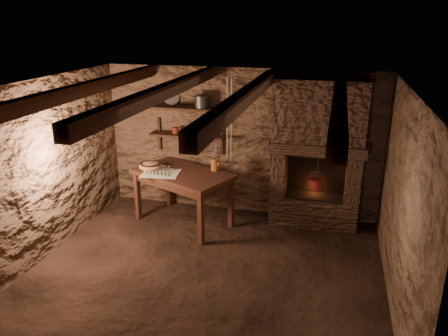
% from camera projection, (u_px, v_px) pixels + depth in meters
% --- Properties ---
extents(floor, '(4.50, 4.50, 0.00)m').
position_uv_depth(floor, '(206.00, 271.00, 5.70)').
color(floor, black).
rests_on(floor, ground).
extents(back_wall, '(4.50, 0.04, 2.40)m').
position_uv_depth(back_wall, '(240.00, 142.00, 7.13)').
color(back_wall, '#4F3525').
rests_on(back_wall, floor).
extents(front_wall, '(4.50, 0.04, 2.40)m').
position_uv_depth(front_wall, '(131.00, 274.00, 3.47)').
color(front_wall, '#4F3525').
rests_on(front_wall, floor).
extents(left_wall, '(0.04, 4.00, 2.40)m').
position_uv_depth(left_wall, '(44.00, 170.00, 5.84)').
color(left_wall, '#4F3525').
rests_on(left_wall, floor).
extents(right_wall, '(0.04, 4.00, 2.40)m').
position_uv_depth(right_wall, '(401.00, 204.00, 4.77)').
color(right_wall, '#4F3525').
rests_on(right_wall, floor).
extents(ceiling, '(4.50, 4.00, 0.04)m').
position_uv_depth(ceiling, '(203.00, 86.00, 4.91)').
color(ceiling, black).
rests_on(ceiling, back_wall).
extents(beam_far_left, '(0.14, 3.95, 0.16)m').
position_uv_depth(beam_far_left, '(85.00, 89.00, 5.29)').
color(beam_far_left, black).
rests_on(beam_far_left, ceiling).
extents(beam_mid_left, '(0.14, 3.95, 0.16)m').
position_uv_depth(beam_mid_left, '(162.00, 92.00, 5.06)').
color(beam_mid_left, black).
rests_on(beam_mid_left, ceiling).
extents(beam_mid_right, '(0.14, 3.95, 0.16)m').
position_uv_depth(beam_mid_right, '(246.00, 96.00, 4.82)').
color(beam_mid_right, black).
rests_on(beam_mid_right, ceiling).
extents(beam_far_right, '(0.14, 3.95, 0.16)m').
position_uv_depth(beam_far_right, '(339.00, 100.00, 4.58)').
color(beam_far_right, black).
rests_on(beam_far_right, ceiling).
extents(shelf_lower, '(1.25, 0.30, 0.04)m').
position_uv_depth(shelf_lower, '(188.00, 135.00, 7.15)').
color(shelf_lower, black).
rests_on(shelf_lower, back_wall).
extents(shelf_upper, '(1.25, 0.30, 0.04)m').
position_uv_depth(shelf_upper, '(187.00, 108.00, 7.01)').
color(shelf_upper, black).
rests_on(shelf_upper, back_wall).
extents(hearth, '(1.43, 0.51, 2.30)m').
position_uv_depth(hearth, '(317.00, 150.00, 6.62)').
color(hearth, '#38251C').
rests_on(hearth, floor).
extents(work_table, '(1.73, 1.40, 0.86)m').
position_uv_depth(work_table, '(183.00, 196.00, 6.89)').
color(work_table, '#321911').
rests_on(work_table, floor).
extents(linen_cloth, '(0.61, 0.52, 0.01)m').
position_uv_depth(linen_cloth, '(161.00, 173.00, 6.70)').
color(linen_cloth, white).
rests_on(linen_cloth, work_table).
extents(pewter_cutlery_row, '(0.49, 0.24, 0.01)m').
position_uv_depth(pewter_cutlery_row, '(161.00, 173.00, 6.68)').
color(pewter_cutlery_row, gray).
rests_on(pewter_cutlery_row, linen_cloth).
extents(drinking_glasses, '(0.18, 0.05, 0.07)m').
position_uv_depth(drinking_glasses, '(165.00, 169.00, 6.78)').
color(drinking_glasses, white).
rests_on(drinking_glasses, linen_cloth).
extents(stoneware_jug, '(0.14, 0.13, 0.44)m').
position_uv_depth(stoneware_jug, '(215.00, 159.00, 6.77)').
color(stoneware_jug, '#AE6121').
rests_on(stoneware_jug, work_table).
extents(wooden_bowl, '(0.49, 0.49, 0.13)m').
position_uv_depth(wooden_bowl, '(151.00, 166.00, 6.89)').
color(wooden_bowl, '#9F7245').
rests_on(wooden_bowl, work_table).
extents(iron_stockpot, '(0.28, 0.28, 0.17)m').
position_uv_depth(iron_stockpot, '(202.00, 102.00, 6.91)').
color(iron_stockpot, '#2B2926').
rests_on(iron_stockpot, shelf_upper).
extents(tin_pan, '(0.28, 0.21, 0.26)m').
position_uv_depth(tin_pan, '(171.00, 97.00, 7.12)').
color(tin_pan, '#A3A39E').
rests_on(tin_pan, shelf_upper).
extents(small_kettle, '(0.20, 0.16, 0.18)m').
position_uv_depth(small_kettle, '(200.00, 131.00, 7.08)').
color(small_kettle, '#A3A39E').
rests_on(small_kettle, shelf_lower).
extents(rusty_tin, '(0.12, 0.12, 0.10)m').
position_uv_depth(rusty_tin, '(176.00, 130.00, 7.18)').
color(rusty_tin, maroon).
rests_on(rusty_tin, shelf_lower).
extents(red_pot, '(0.25, 0.22, 0.54)m').
position_uv_depth(red_pot, '(317.00, 183.00, 6.73)').
color(red_pot, maroon).
rests_on(red_pot, hearth).
extents(hanging_ropes, '(0.08, 0.08, 1.20)m').
position_uv_depth(hanging_ropes, '(229.00, 119.00, 6.05)').
color(hanging_ropes, tan).
rests_on(hanging_ropes, ceiling).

